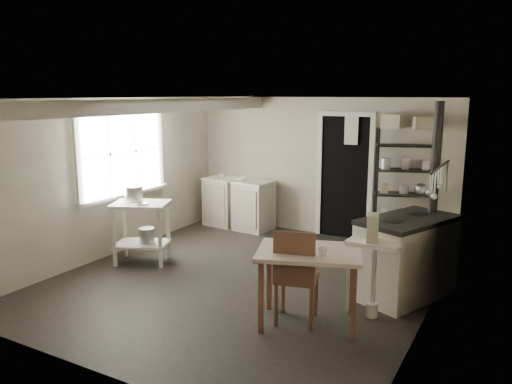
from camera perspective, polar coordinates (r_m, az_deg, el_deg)
The scene contains 31 objects.
floor at distance 6.54m, azimuth -1.29°, elevation -9.95°, with size 5.00×5.00×0.00m, color black.
ceiling at distance 6.10m, azimuth -1.39°, elevation 10.64°, with size 5.00×5.00×0.00m, color beige.
wall_back at distance 8.44m, azimuth 7.26°, elevation 2.88°, with size 4.50×0.02×2.30m, color #BDB5A1.
wall_front at distance 4.31m, azimuth -18.43°, elevation -5.69°, with size 4.50×0.02×2.30m, color #BDB5A1.
wall_left at distance 7.59m, azimuth -16.19°, elevation 1.59°, with size 0.02×5.00×2.30m, color #BDB5A1.
wall_right at distance 5.46m, azimuth 19.51°, elevation -2.24°, with size 0.02×5.00×2.30m, color #BDB5A1.
window at distance 7.66m, azimuth -15.11°, elevation 4.38°, with size 0.12×1.76×1.28m, color white, non-canonical shape.
doorway at distance 8.28m, azimuth 10.05°, elevation 1.58°, with size 0.96×0.10×2.08m, color white, non-canonical shape.
ceiling_beam at distance 6.78m, azimuth -10.30°, elevation 9.68°, with size 0.18×5.00×0.18m, color white, non-canonical shape.
wallpaper_panel at distance 5.46m, azimuth 19.41°, elevation -2.23°, with size 0.01×5.00×2.30m, color beige, non-canonical shape.
utensil_rail at distance 5.98m, azimuth 20.17°, elevation 2.74°, with size 0.06×1.20×0.44m, color #A8A8AB, non-canonical shape.
prep_table at distance 7.24m, azimuth -12.92°, elevation -4.78°, with size 0.76×0.54×0.86m, color white, non-canonical shape.
stockpot at distance 7.22m, azimuth -13.84°, elevation -0.46°, with size 0.26×0.26×0.28m, color #A8A8AB.
saucepan at distance 6.98m, azimuth -12.87°, elevation -1.56°, with size 0.16×0.16×0.09m, color #A8A8AB.
bucket at distance 7.22m, azimuth -12.38°, elevation -4.94°, with size 0.21×0.21×0.23m, color #A8A8AB.
base_cabinets at distance 8.89m, azimuth -2.03°, elevation -1.13°, with size 1.32×0.57×0.87m, color beige, non-canonical shape.
mixing_bowl at distance 8.69m, azimuth -1.73°, elevation 1.91°, with size 0.29×0.29×0.07m, color white.
counter_cup at distance 8.88m, azimuth -4.01°, elevation 2.14°, with size 0.11×0.11×0.09m, color white.
shelf_rack at distance 7.87m, azimuth 16.56°, elevation 0.42°, with size 0.88×0.34×1.85m, color black, non-canonical shape.
shelf_jar at distance 7.89m, azimuth 14.18°, elevation 3.59°, with size 0.08×0.08×0.18m, color white.
storage_box_a at distance 7.83m, azimuth 15.47°, elevation 8.25°, with size 0.29×0.26×0.20m, color beige.
storage_box_b at distance 7.68m, azimuth 18.61°, elevation 7.87°, with size 0.28×0.26×0.18m, color beige.
stove at distance 6.15m, azimuth 16.77°, elevation -7.48°, with size 0.67×1.21×0.95m, color beige, non-canonical shape.
stovepipe at distance 6.30m, azimuth 19.88°, elevation 3.52°, with size 0.11×0.11×1.38m, color black, non-canonical shape.
side_ledge at distance 5.51m, azimuth 13.11°, elevation -9.59°, with size 0.55×0.29×0.84m, color white, non-canonical shape.
oats_box at distance 5.33m, azimuth 13.20°, elevation -3.75°, with size 0.12×0.19×0.29m, color beige.
work_table at distance 5.27m, azimuth 6.02°, elevation -10.95°, with size 1.05×0.73×0.80m, color beige, non-canonical shape.
table_cup at distance 4.98m, azimuth 7.58°, elevation -7.13°, with size 0.09×0.09×0.09m, color white.
chair at distance 5.28m, azimuth 4.71°, elevation -9.63°, with size 0.42×0.44×1.02m, color brown, non-canonical shape.
flour_sack at distance 7.79m, azimuth 14.99°, elevation -4.97°, with size 0.41×0.35×0.49m, color silver.
floor_crock at distance 5.63m, azimuth 13.08°, elevation -13.03°, with size 0.13×0.13×0.16m, color white.
Camera 1 is at (3.08, -5.26, 2.36)m, focal length 35.00 mm.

